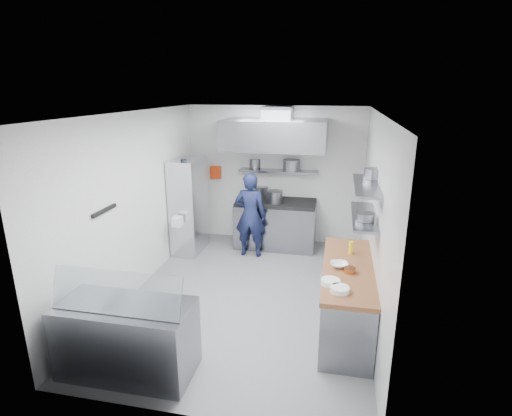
% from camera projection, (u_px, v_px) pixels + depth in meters
% --- Properties ---
extents(floor, '(5.00, 5.00, 0.00)m').
position_uv_depth(floor, '(248.00, 294.00, 6.31)').
color(floor, slate).
rests_on(floor, ground).
extents(ceiling, '(5.00, 5.00, 0.00)m').
position_uv_depth(ceiling, '(247.00, 113.00, 5.50)').
color(ceiling, silver).
rests_on(ceiling, wall_back).
extents(wall_back, '(3.60, 2.80, 0.02)m').
position_uv_depth(wall_back, '(274.00, 175.00, 8.25)').
color(wall_back, white).
rests_on(wall_back, floor).
extents(wall_front, '(3.60, 2.80, 0.02)m').
position_uv_depth(wall_front, '(186.00, 290.00, 3.56)').
color(wall_front, white).
rests_on(wall_front, floor).
extents(wall_left, '(2.80, 5.00, 0.02)m').
position_uv_depth(wall_left, '(136.00, 203.00, 6.25)').
color(wall_left, white).
rests_on(wall_left, floor).
extents(wall_right, '(2.80, 5.00, 0.02)m').
position_uv_depth(wall_right, '(374.00, 217.00, 5.56)').
color(wall_right, white).
rests_on(wall_right, floor).
extents(gas_range, '(1.60, 0.80, 0.90)m').
position_uv_depth(gas_range, '(276.00, 225.00, 8.13)').
color(gas_range, gray).
rests_on(gas_range, floor).
extents(cooktop, '(1.57, 0.78, 0.06)m').
position_uv_depth(cooktop, '(276.00, 202.00, 7.99)').
color(cooktop, black).
rests_on(cooktop, gas_range).
extents(stock_pot_left, '(0.30, 0.30, 0.20)m').
position_uv_depth(stock_pot_left, '(261.00, 191.00, 8.37)').
color(stock_pot_left, slate).
rests_on(stock_pot_left, cooktop).
extents(stock_pot_mid, '(0.31, 0.31, 0.24)m').
position_uv_depth(stock_pot_mid, '(275.00, 197.00, 7.83)').
color(stock_pot_mid, slate).
rests_on(stock_pot_mid, cooktop).
extents(over_range_shelf, '(1.60, 0.30, 0.04)m').
position_uv_depth(over_range_shelf, '(278.00, 171.00, 8.04)').
color(over_range_shelf, gray).
rests_on(over_range_shelf, wall_back).
extents(shelf_pot_a, '(0.26, 0.26, 0.18)m').
position_uv_depth(shelf_pot_a, '(255.00, 163.00, 8.31)').
color(shelf_pot_a, slate).
rests_on(shelf_pot_a, over_range_shelf).
extents(shelf_pot_b, '(0.33, 0.33, 0.22)m').
position_uv_depth(shelf_pot_b, '(291.00, 165.00, 7.97)').
color(shelf_pot_b, slate).
rests_on(shelf_pot_b, over_range_shelf).
extents(extractor_hood, '(1.90, 1.15, 0.55)m').
position_uv_depth(extractor_hood, '(276.00, 134.00, 7.43)').
color(extractor_hood, gray).
rests_on(extractor_hood, wall_back).
extents(hood_duct, '(0.55, 0.55, 0.24)m').
position_uv_depth(hood_duct, '(278.00, 113.00, 7.53)').
color(hood_duct, slate).
rests_on(hood_duct, extractor_hood).
extents(red_firebox, '(0.22, 0.10, 0.26)m').
position_uv_depth(red_firebox, '(216.00, 172.00, 8.43)').
color(red_firebox, red).
rests_on(red_firebox, wall_back).
extents(chef, '(0.60, 0.39, 1.63)m').
position_uv_depth(chef, '(250.00, 215.00, 7.57)').
color(chef, '#141A3D').
rests_on(chef, floor).
extents(wire_rack, '(0.50, 0.90, 1.85)m').
position_uv_depth(wire_rack, '(189.00, 206.00, 7.78)').
color(wire_rack, silver).
rests_on(wire_rack, floor).
extents(rack_bin_a, '(0.15, 0.19, 0.17)m').
position_uv_depth(rack_bin_a, '(177.00, 222.00, 7.25)').
color(rack_bin_a, white).
rests_on(rack_bin_a, wire_rack).
extents(rack_bin_b, '(0.15, 0.19, 0.17)m').
position_uv_depth(rack_bin_b, '(184.00, 190.00, 7.47)').
color(rack_bin_b, yellow).
rests_on(rack_bin_b, wire_rack).
extents(rack_jar, '(0.11, 0.11, 0.18)m').
position_uv_depth(rack_jar, '(184.00, 164.00, 7.26)').
color(rack_jar, black).
rests_on(rack_jar, wire_rack).
extents(knife_strip, '(0.04, 0.55, 0.05)m').
position_uv_depth(knife_strip, '(104.00, 211.00, 5.36)').
color(knife_strip, black).
rests_on(knife_strip, wall_left).
extents(prep_counter_base, '(0.62, 2.00, 0.84)m').
position_uv_depth(prep_counter_base, '(346.00, 299.00, 5.34)').
color(prep_counter_base, gray).
rests_on(prep_counter_base, floor).
extents(prep_counter_top, '(0.65, 2.04, 0.06)m').
position_uv_depth(prep_counter_top, '(348.00, 268.00, 5.21)').
color(prep_counter_top, brown).
rests_on(prep_counter_top, prep_counter_base).
extents(plate_stack_a, '(0.23, 0.23, 0.06)m').
position_uv_depth(plate_stack_a, '(331.00, 282.00, 4.72)').
color(plate_stack_a, white).
rests_on(plate_stack_a, prep_counter_top).
extents(plate_stack_b, '(0.22, 0.22, 0.06)m').
position_uv_depth(plate_stack_b, '(340.00, 289.00, 4.54)').
color(plate_stack_b, white).
rests_on(plate_stack_b, prep_counter_top).
extents(copper_pan, '(0.15, 0.15, 0.06)m').
position_uv_depth(copper_pan, '(350.00, 270.00, 5.02)').
color(copper_pan, '#B86734').
rests_on(copper_pan, prep_counter_top).
extents(squeeze_bottle, '(0.06, 0.06, 0.18)m').
position_uv_depth(squeeze_bottle, '(351.00, 248.00, 5.57)').
color(squeeze_bottle, yellow).
rests_on(squeeze_bottle, prep_counter_top).
extents(mixing_bowl, '(0.26, 0.26, 0.06)m').
position_uv_depth(mixing_bowl, '(339.00, 265.00, 5.18)').
color(mixing_bowl, white).
rests_on(mixing_bowl, prep_counter_top).
extents(wall_shelf_lower, '(0.30, 1.30, 0.04)m').
position_uv_depth(wall_shelf_lower, '(364.00, 216.00, 5.28)').
color(wall_shelf_lower, gray).
rests_on(wall_shelf_lower, wall_right).
extents(wall_shelf_upper, '(0.30, 1.30, 0.04)m').
position_uv_depth(wall_shelf_upper, '(366.00, 185.00, 5.16)').
color(wall_shelf_upper, gray).
rests_on(wall_shelf_upper, wall_right).
extents(shelf_pot_c, '(0.23, 0.23, 0.10)m').
position_uv_depth(shelf_pot_c, '(365.00, 217.00, 5.03)').
color(shelf_pot_c, slate).
rests_on(shelf_pot_c, wall_shelf_lower).
extents(shelf_pot_d, '(0.25, 0.25, 0.14)m').
position_uv_depth(shelf_pot_d, '(373.00, 174.00, 5.44)').
color(shelf_pot_d, slate).
rests_on(shelf_pot_d, wall_shelf_upper).
extents(display_case, '(1.50, 0.70, 0.85)m').
position_uv_depth(display_case, '(127.00, 338.00, 4.49)').
color(display_case, gray).
rests_on(display_case, floor).
extents(display_glass, '(1.47, 0.19, 0.42)m').
position_uv_depth(display_glass, '(116.00, 292.00, 4.19)').
color(display_glass, silver).
rests_on(display_glass, display_case).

